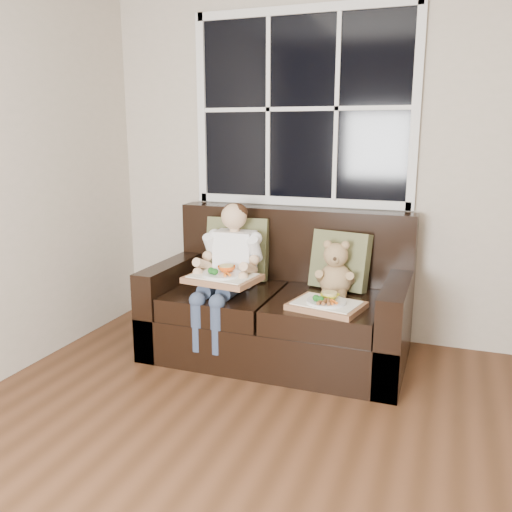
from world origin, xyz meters
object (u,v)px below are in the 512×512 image
at_px(teddy_bear, 335,273).
at_px(tray_left, 223,277).
at_px(tray_right, 327,304).
at_px(loveseat, 280,309).
at_px(child, 229,261).

relative_size(teddy_bear, tray_left, 0.78).
relative_size(tray_left, tray_right, 1.02).
bearing_deg(loveseat, child, -159.82).
height_order(loveseat, teddy_bear, loveseat).
bearing_deg(tray_left, teddy_bear, 29.09).
bearing_deg(teddy_bear, tray_right, -93.47).
xyz_separation_m(loveseat, teddy_bear, (0.37, -0.00, 0.29)).
relative_size(child, tray_left, 1.82).
distance_m(tray_left, tray_right, 0.70).
relative_size(teddy_bear, tray_right, 0.79).
bearing_deg(teddy_bear, child, -176.77).
xyz_separation_m(teddy_bear, tray_right, (0.02, -0.30, -0.12)).
bearing_deg(child, tray_right, -14.35).
height_order(teddy_bear, tray_right, teddy_bear).
distance_m(child, teddy_bear, 0.71).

